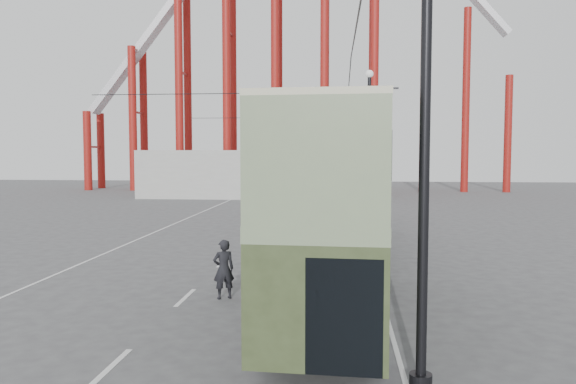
# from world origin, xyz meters

# --- Properties ---
(ground) EXTENTS (160.00, 160.00, 0.00)m
(ground) POSITION_xyz_m (0.00, 0.00, 0.00)
(ground) COLOR #48484B
(ground) RESTS_ON ground
(road_markings) EXTENTS (12.52, 120.00, 0.01)m
(road_markings) POSITION_xyz_m (-0.86, 19.70, 0.01)
(road_markings) COLOR silver
(road_markings) RESTS_ON ground
(lamp_post_mid) EXTENTS (3.20, 0.44, 9.32)m
(lamp_post_mid) POSITION_xyz_m (5.60, 18.00, 4.68)
(lamp_post_mid) COLOR black
(lamp_post_mid) RESTS_ON ground
(lamp_post_far) EXTENTS (3.20, 0.44, 9.32)m
(lamp_post_far) POSITION_xyz_m (5.60, 40.00, 4.68)
(lamp_post_far) COLOR black
(lamp_post_far) RESTS_ON ground
(lamp_post_distant) EXTENTS (3.20, 0.44, 9.32)m
(lamp_post_distant) POSITION_xyz_m (5.60, 62.00, 4.68)
(lamp_post_distant) COLOR black
(lamp_post_distant) RESTS_ON ground
(roller_coaster) EXTENTS (52.95, 5.00, 55.48)m
(roller_coaster) POSITION_xyz_m (-2.49, 56.89, 22.92)
(roller_coaster) COLOR maroon
(roller_coaster) RESTS_ON ground
(fairground_shed) EXTENTS (22.00, 10.00, 5.00)m
(fairground_shed) POSITION_xyz_m (-6.00, 47.00, 2.50)
(fairground_shed) COLOR #A3A39E
(fairground_shed) RESTS_ON ground
(double_decker_bus) EXTENTS (3.33, 11.15, 5.92)m
(double_decker_bus) POSITION_xyz_m (3.85, 1.99, 3.32)
(double_decker_bus) COLOR #333E21
(double_decker_bus) RESTS_ON ground
(single_decker_green) EXTENTS (2.75, 11.45, 3.23)m
(single_decker_green) POSITION_xyz_m (3.96, 14.11, 1.82)
(single_decker_green) COLOR gray
(single_decker_green) RESTS_ON ground
(single_decker_cream) EXTENTS (2.43, 9.36, 2.91)m
(single_decker_cream) POSITION_xyz_m (3.23, 24.99, 1.64)
(single_decker_cream) COLOR beige
(single_decker_cream) RESTS_ON ground
(pedestrian) EXTENTS (0.84, 0.74, 1.94)m
(pedestrian) POSITION_xyz_m (0.28, 3.99, 0.97)
(pedestrian) COLOR black
(pedestrian) RESTS_ON ground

